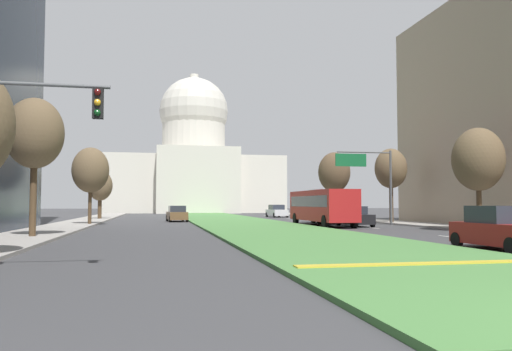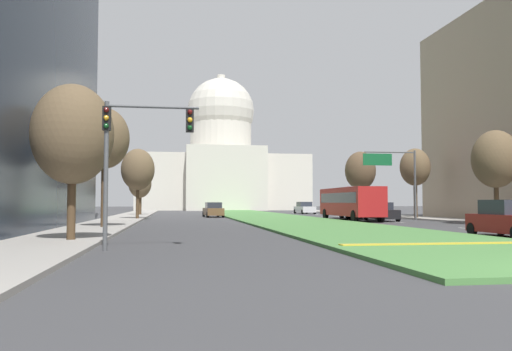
% 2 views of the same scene
% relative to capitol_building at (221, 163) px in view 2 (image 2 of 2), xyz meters
% --- Properties ---
extents(ground_plane, '(260.00, 260.00, 0.00)m').
position_rel_capitol_building_xyz_m(ground_plane, '(0.00, -50.32, -10.06)').
color(ground_plane, '#3D3D3F').
extents(grass_median, '(8.85, 91.87, 0.14)m').
position_rel_capitol_building_xyz_m(grass_median, '(0.00, -55.42, -9.99)').
color(grass_median, '#4C8442').
rests_on(grass_median, ground_plane).
extents(median_curb_nose, '(7.97, 0.50, 0.04)m').
position_rel_capitol_building_xyz_m(median_curb_nose, '(0.00, -93.34, -9.90)').
color(median_curb_nose, gold).
rests_on(median_curb_nose, grass_median).
extents(lane_dashes_right, '(0.16, 60.08, 0.01)m').
position_rel_capitol_building_xyz_m(lane_dashes_right, '(8.56, -61.32, -10.06)').
color(lane_dashes_right, silver).
rests_on(lane_dashes_right, ground_plane).
extents(sidewalk_left, '(4.00, 91.87, 0.15)m').
position_rel_capitol_building_xyz_m(sidewalk_left, '(-14.69, -60.53, -9.99)').
color(sidewalk_left, '#9E9991').
rests_on(sidewalk_left, ground_plane).
extents(sidewalk_right, '(4.00, 91.87, 0.15)m').
position_rel_capitol_building_xyz_m(sidewalk_right, '(14.69, -60.53, -9.99)').
color(sidewalk_right, '#9E9991').
rests_on(sidewalk_right, ground_plane).
extents(capitol_building, '(35.12, 25.59, 29.34)m').
position_rel_capitol_building_xyz_m(capitol_building, '(0.00, 0.00, 0.00)').
color(capitol_building, beige).
rests_on(capitol_building, ground_plane).
extents(traffic_light_near_left, '(3.34, 0.35, 5.20)m').
position_rel_capitol_building_xyz_m(traffic_light_near_left, '(-11.34, -92.63, -6.27)').
color(traffic_light_near_left, '#515456').
rests_on(traffic_light_near_left, ground_plane).
extents(overhead_guide_sign, '(5.19, 0.20, 6.50)m').
position_rel_capitol_building_xyz_m(overhead_guide_sign, '(10.51, -65.65, -5.43)').
color(overhead_guide_sign, '#515456').
rests_on(overhead_guide_sign, ground_plane).
extents(street_tree_left_near, '(3.32, 3.32, 6.56)m').
position_rel_capitol_building_xyz_m(street_tree_left_near, '(-14.01, -88.96, -5.60)').
color(street_tree_left_near, '#4C3823').
rests_on(street_tree_left_near, ground_plane).
extents(street_tree_left_mid, '(3.04, 3.04, 7.55)m').
position_rel_capitol_building_xyz_m(street_tree_left_mid, '(-14.16, -77.98, -4.47)').
color(street_tree_left_mid, '#4C3823').
rests_on(street_tree_left_mid, ground_plane).
extents(street_tree_right_mid, '(3.39, 3.39, 6.95)m').
position_rel_capitol_building_xyz_m(street_tree_right_mid, '(13.41, -76.46, -5.25)').
color(street_tree_right_mid, '#4C3823').
rests_on(street_tree_right_mid, ground_plane).
extents(street_tree_left_far, '(3.09, 3.09, 6.65)m').
position_rel_capitol_building_xyz_m(street_tree_left_far, '(-13.24, -61.75, -5.37)').
color(street_tree_left_far, '#4C3823').
rests_on(street_tree_left_far, ground_plane).
extents(street_tree_right_far, '(2.94, 2.94, 6.95)m').
position_rel_capitol_building_xyz_m(street_tree_right_far, '(13.55, -63.29, -5.00)').
color(street_tree_right_far, '#4C3823').
rests_on(street_tree_right_far, ground_plane).
extents(street_tree_left_distant, '(2.77, 2.77, 5.65)m').
position_rel_capitol_building_xyz_m(street_tree_left_distant, '(-14.02, -46.48, -6.20)').
color(street_tree_left_distant, '#4C3823').
rests_on(street_tree_left_distant, ground_plane).
extents(street_tree_right_distant, '(3.98, 3.98, 8.23)m').
position_rel_capitol_building_xyz_m(street_tree_right_distant, '(14.01, -46.82, -4.34)').
color(street_tree_right_distant, '#4C3823').
rests_on(street_tree_right_distant, ground_plane).
extents(sedan_lead_stopped, '(1.97, 4.28, 1.79)m').
position_rel_capitol_building_xyz_m(sedan_lead_stopped, '(5.91, -88.48, -9.23)').
color(sedan_lead_stopped, maroon).
rests_on(sedan_lead_stopped, ground_plane).
extents(sedan_midblock, '(1.90, 4.35, 1.64)m').
position_rel_capitol_building_xyz_m(sedan_midblock, '(8.19, -67.62, -9.29)').
color(sedan_midblock, black).
rests_on(sedan_midblock, ground_plane).
extents(sedan_distant, '(2.14, 4.72, 1.64)m').
position_rel_capitol_building_xyz_m(sedan_distant, '(-5.60, -53.70, -9.29)').
color(sedan_distant, brown).
rests_on(sedan_distant, ground_plane).
extents(sedan_far_horizon, '(2.22, 4.63, 1.69)m').
position_rel_capitol_building_xyz_m(sedan_far_horizon, '(8.38, -39.55, -9.27)').
color(sedan_far_horizon, silver).
rests_on(sedan_far_horizon, ground_plane).
extents(box_truck_delivery, '(2.40, 6.40, 3.20)m').
position_rel_capitol_building_xyz_m(box_truck_delivery, '(8.33, -61.35, -8.38)').
color(box_truck_delivery, silver).
rests_on(box_truck_delivery, ground_plane).
extents(city_bus, '(2.62, 11.00, 2.95)m').
position_rel_capitol_building_xyz_m(city_bus, '(5.91, -66.00, -8.29)').
color(city_bus, '#B21E1E').
rests_on(city_bus, ground_plane).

